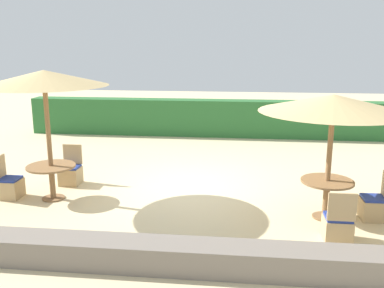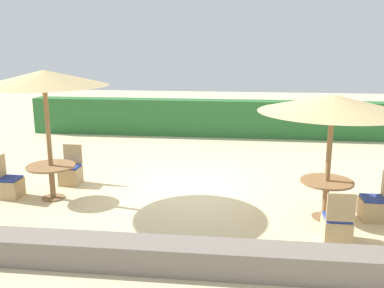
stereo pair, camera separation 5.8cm
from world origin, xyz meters
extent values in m
plane|color=beige|center=(0.00, 0.00, 0.00)|extent=(40.00, 40.00, 0.00)
cube|color=#2D6B33|center=(0.00, 5.75, 0.65)|extent=(13.00, 0.70, 1.31)
cube|color=slate|center=(0.00, -3.74, 0.21)|extent=(10.00, 0.56, 0.43)
cylinder|color=olive|center=(2.83, -1.48, 1.16)|extent=(0.10, 0.10, 2.32)
cone|color=tan|center=(2.83, -1.48, 2.24)|extent=(2.73, 2.73, 0.32)
cylinder|color=olive|center=(2.83, -1.48, 0.01)|extent=(0.48, 0.48, 0.03)
cylinder|color=olive|center=(2.83, -1.48, 0.36)|extent=(0.12, 0.12, 0.72)
cylinder|color=olive|center=(2.83, -1.48, 0.74)|extent=(1.00, 1.00, 0.04)
cube|color=tan|center=(2.85, -2.47, 0.20)|extent=(0.46, 0.46, 0.40)
cube|color=#233893|center=(2.85, -2.47, 0.43)|extent=(0.42, 0.42, 0.05)
cube|color=tan|center=(2.85, -2.68, 0.69)|extent=(0.46, 0.04, 0.48)
cube|color=tan|center=(3.72, -1.45, 0.20)|extent=(0.46, 0.46, 0.40)
cube|color=#233893|center=(3.72, -1.45, 0.43)|extent=(0.42, 0.42, 0.05)
cylinder|color=olive|center=(-2.85, -1.09, 1.35)|extent=(0.10, 0.10, 2.69)
cone|color=tan|center=(-2.85, -1.09, 2.61)|extent=(2.62, 2.62, 0.32)
cylinder|color=olive|center=(-2.85, -1.09, 0.01)|extent=(0.48, 0.48, 0.03)
cylinder|color=olive|center=(-2.85, -1.09, 0.36)|extent=(0.12, 0.12, 0.71)
cylinder|color=olive|center=(-2.85, -1.09, 0.73)|extent=(1.03, 1.03, 0.04)
cube|color=tan|center=(-2.85, -0.10, 0.20)|extent=(0.46, 0.46, 0.40)
cube|color=#233893|center=(-2.85, -0.10, 0.43)|extent=(0.42, 0.42, 0.05)
cube|color=tan|center=(-2.85, 0.11, 0.69)|extent=(0.46, 0.04, 0.48)
cube|color=tan|center=(-3.81, -1.12, 0.20)|extent=(0.46, 0.46, 0.40)
cube|color=#233893|center=(-3.81, -1.12, 0.43)|extent=(0.42, 0.42, 0.05)
camera|label=1|loc=(1.14, -9.48, 3.32)|focal=40.00mm
camera|label=2|loc=(1.20, -9.47, 3.32)|focal=40.00mm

